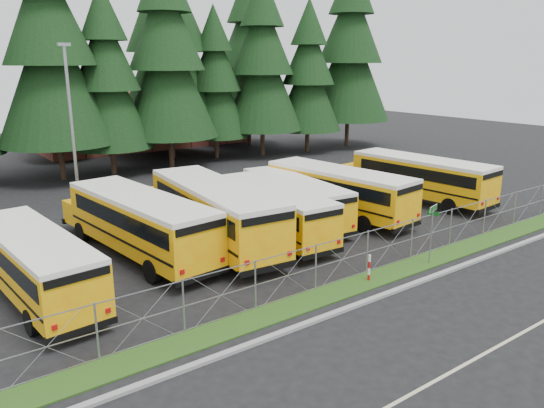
# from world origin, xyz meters

# --- Properties ---
(ground) EXTENTS (120.00, 120.00, 0.00)m
(ground) POSITION_xyz_m (0.00, 0.00, 0.00)
(ground) COLOR black
(ground) RESTS_ON ground
(curb) EXTENTS (50.00, 0.25, 0.12)m
(curb) POSITION_xyz_m (0.00, -3.10, 0.06)
(curb) COLOR gray
(curb) RESTS_ON ground
(grass_verge) EXTENTS (50.00, 1.40, 0.06)m
(grass_verge) POSITION_xyz_m (0.00, -1.70, 0.03)
(grass_verge) COLOR #1F4915
(grass_verge) RESTS_ON ground
(road_lane_line) EXTENTS (50.00, 0.12, 0.01)m
(road_lane_line) POSITION_xyz_m (0.00, -8.00, 0.01)
(road_lane_line) COLOR beige
(road_lane_line) RESTS_ON ground
(chainlink_fence) EXTENTS (44.00, 0.10, 2.00)m
(chainlink_fence) POSITION_xyz_m (0.00, -1.00, 1.00)
(chainlink_fence) COLOR gray
(chainlink_fence) RESTS_ON ground
(brick_building) EXTENTS (22.00, 10.00, 6.00)m
(brick_building) POSITION_xyz_m (6.00, 40.00, 3.00)
(brick_building) COLOR brown
(brick_building) RESTS_ON ground
(bus_0) EXTENTS (3.32, 10.67, 2.75)m
(bus_0) POSITION_xyz_m (-13.46, 5.10, 1.38)
(bus_0) COLOR #FF9308
(bus_0) RESTS_ON ground
(bus_2) EXTENTS (3.96, 11.93, 3.07)m
(bus_2) POSITION_xyz_m (-8.25, 7.15, 1.53)
(bus_2) COLOR #FF9308
(bus_2) RESTS_ON ground
(bus_3) EXTENTS (4.01, 12.51, 3.23)m
(bus_3) POSITION_xyz_m (-4.56, 6.43, 1.61)
(bus_3) COLOR #FF9308
(bus_3) RESTS_ON ground
(bus_4) EXTENTS (3.25, 10.62, 2.74)m
(bus_4) POSITION_xyz_m (-1.48, 5.75, 1.37)
(bus_4) COLOR #FF9308
(bus_4) RESTS_ON ground
(bus_5) EXTENTS (3.49, 10.28, 2.64)m
(bus_5) POSITION_xyz_m (1.09, 7.01, 1.32)
(bus_5) COLOR #FF9308
(bus_5) RESTS_ON ground
(bus_6) EXTENTS (4.00, 11.57, 2.97)m
(bus_6) POSITION_xyz_m (3.87, 6.45, 1.49)
(bus_6) COLOR #FF9308
(bus_6) RESTS_ON ground
(bus_east) EXTENTS (3.65, 11.52, 2.97)m
(bus_east) POSITION_xyz_m (10.89, 5.95, 1.49)
(bus_east) COLOR #FF9308
(bus_east) RESTS_ON ground
(street_sign) EXTENTS (0.81, 0.53, 2.81)m
(street_sign) POSITION_xyz_m (2.21, -1.92, 2.03)
(street_sign) COLOR gray
(street_sign) RESTS_ON ground
(striped_bollard) EXTENTS (0.11, 0.11, 1.20)m
(striped_bollard) POSITION_xyz_m (-1.56, -1.67, 0.60)
(striped_bollard) COLOR #B20C0C
(striped_bollard) RESTS_ON ground
(light_standard) EXTENTS (0.70, 0.35, 10.14)m
(light_standard) POSITION_xyz_m (-8.30, 16.23, 5.50)
(light_standard) COLOR gray
(light_standard) RESTS_ON ground
(conifer_3) EXTENTS (8.81, 8.81, 19.47)m
(conifer_3) POSITION_xyz_m (-6.36, 26.82, 9.74)
(conifer_3) COLOR black
(conifer_3) RESTS_ON ground
(conifer_4) EXTENTS (6.86, 6.86, 15.16)m
(conifer_4) POSITION_xyz_m (-2.32, 26.49, 7.58)
(conifer_4) COLOR black
(conifer_4) RESTS_ON ground
(conifer_5) EXTENTS (8.36, 8.36, 18.48)m
(conifer_5) POSITION_xyz_m (2.92, 26.42, 9.24)
(conifer_5) COLOR black
(conifer_5) RESTS_ON ground
(conifer_6) EXTENTS (6.40, 6.40, 14.16)m
(conifer_6) POSITION_xyz_m (8.44, 27.93, 7.08)
(conifer_6) COLOR black
(conifer_6) RESTS_ON ground
(conifer_7) EXTENTS (7.86, 7.86, 17.38)m
(conifer_7) POSITION_xyz_m (12.99, 26.67, 8.69)
(conifer_7) COLOR black
(conifer_7) RESTS_ON ground
(conifer_8) EXTENTS (6.83, 6.83, 15.11)m
(conifer_8) POSITION_xyz_m (17.98, 25.69, 7.56)
(conifer_8) COLOR black
(conifer_8) RESTS_ON ground
(conifer_9) EXTENTS (8.89, 8.89, 19.67)m
(conifer_9) POSITION_xyz_m (23.96, 26.01, 9.83)
(conifer_9) COLOR black
(conifer_9) RESTS_ON ground
(conifer_11) EXTENTS (6.33, 6.33, 14.00)m
(conifer_11) POSITION_xyz_m (-3.85, 35.87, 7.00)
(conifer_11) COLOR black
(conifer_11) RESTS_ON ground
(conifer_12) EXTENTS (9.91, 9.91, 21.92)m
(conifer_12) POSITION_xyz_m (5.10, 30.62, 10.96)
(conifer_12) COLOR black
(conifer_12) RESTS_ON ground
(conifer_13) EXTENTS (8.36, 8.36, 18.50)m
(conifer_13) POSITION_xyz_m (15.64, 32.98, 9.25)
(conifer_13) COLOR black
(conifer_13) RESTS_ON ground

